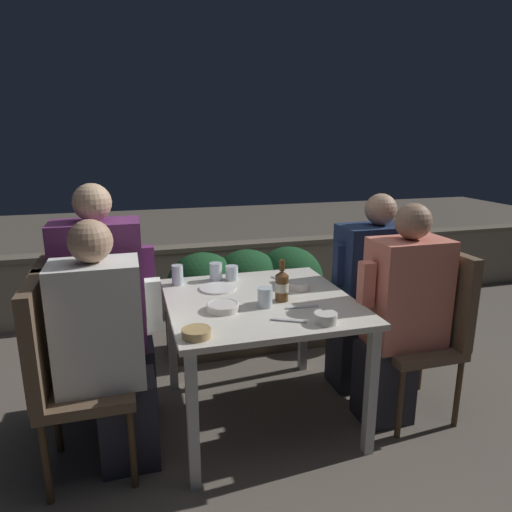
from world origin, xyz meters
name	(u,v)px	position (x,y,z in m)	size (l,w,h in m)	color
ground_plane	(260,415)	(0.00, 0.00, 0.00)	(16.00, 16.00, 0.00)	#665B51
parapet_wall	(207,278)	(0.00, 1.71, 0.32)	(9.00, 0.18, 0.63)	gray
dining_table	(260,313)	(0.00, 0.00, 0.63)	(0.98, 1.00, 0.71)	silver
planter_hedge	(247,294)	(0.16, 0.89, 0.42)	(1.19, 0.47, 0.76)	brown
chair_left_near	(61,365)	(-0.99, -0.19, 0.57)	(0.43, 0.42, 0.96)	brown
person_white_polo	(108,349)	(-0.78, -0.19, 0.61)	(0.48, 0.26, 1.22)	#282833
chair_left_far	(69,333)	(-0.99, 0.17, 0.57)	(0.43, 0.42, 0.96)	brown
person_purple_stripe	(108,310)	(-0.79, 0.17, 0.67)	(0.50, 0.26, 1.34)	#282833
chair_right_near	(431,321)	(0.94, -0.21, 0.57)	(0.43, 0.42, 0.96)	brown
person_coral_top	(400,315)	(0.73, -0.21, 0.62)	(0.49, 0.26, 1.23)	#282833
chair_right_far	(398,297)	(0.98, 0.18, 0.57)	(0.43, 0.42, 0.96)	brown
person_navy_jumper	(370,293)	(0.77, 0.18, 0.61)	(0.52, 0.26, 1.23)	#282833
beer_bottle	(282,285)	(0.10, -0.06, 0.80)	(0.07, 0.07, 0.22)	brown
plate_0	(218,288)	(-0.19, 0.22, 0.72)	(0.21, 0.21, 0.01)	white
bowl_0	(299,285)	(0.26, 0.09, 0.74)	(0.11, 0.11, 0.04)	silver
bowl_1	(196,332)	(-0.40, -0.39, 0.74)	(0.13, 0.13, 0.04)	tan
bowl_2	(326,317)	(0.20, -0.40, 0.74)	(0.11, 0.11, 0.05)	silver
bowl_3	(223,306)	(-0.23, -0.11, 0.74)	(0.16, 0.16, 0.04)	silver
glass_cup_0	(232,273)	(-0.07, 0.38, 0.76)	(0.08, 0.08, 0.09)	silver
glass_cup_1	(216,272)	(-0.16, 0.39, 0.77)	(0.08, 0.08, 0.11)	silver
glass_cup_2	(177,275)	(-0.40, 0.37, 0.77)	(0.07, 0.07, 0.12)	silver
glass_cup_3	(265,297)	(-0.01, -0.12, 0.77)	(0.08, 0.08, 0.10)	silver
fork_0	(289,320)	(0.05, -0.33, 0.72)	(0.16, 0.10, 0.01)	silver
fork_1	(281,280)	(0.22, 0.28, 0.72)	(0.08, 0.17, 0.01)	silver
fork_2	(302,307)	(0.17, -0.18, 0.72)	(0.17, 0.03, 0.01)	silver
potted_plant	(377,287)	(1.19, 0.79, 0.42)	(0.35, 0.35, 0.68)	#9E5638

